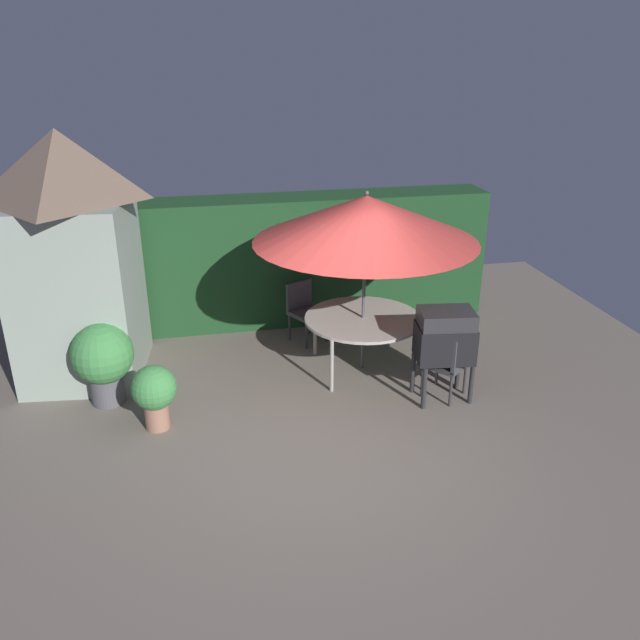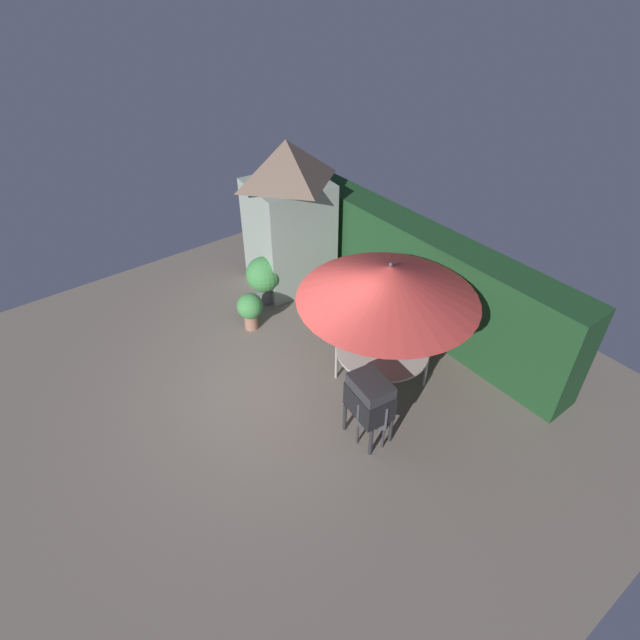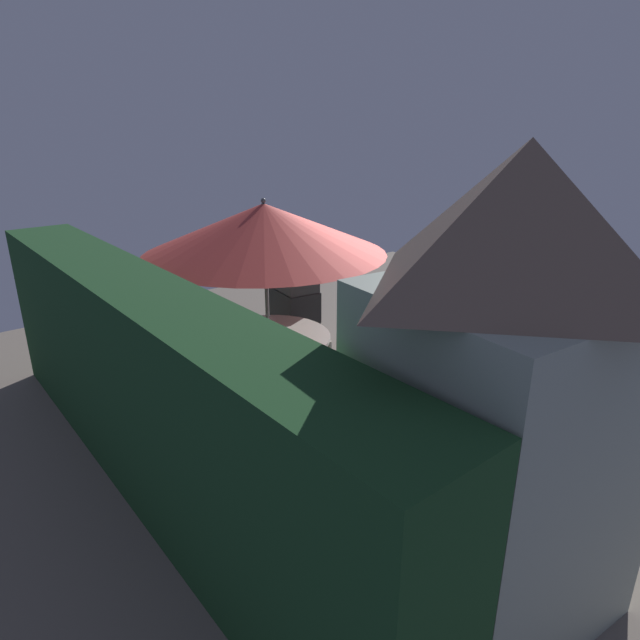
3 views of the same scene
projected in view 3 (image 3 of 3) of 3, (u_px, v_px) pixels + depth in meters
The scene contains 10 objects.
ground_plane at pixel (405, 381), 7.44m from camera, with size 11.00×11.00×0.00m, color #6B6056.
hedge_backdrop at pixel (151, 390), 5.01m from camera, with size 6.81×0.76×2.02m.
garden_shed at pixel (500, 396), 3.55m from camera, with size 1.71×1.83×3.25m.
patio_table at pixel (268, 339), 6.95m from camera, with size 1.59×1.59×0.76m.
patio_umbrella at pixel (264, 229), 6.46m from camera, with size 2.92×2.92×2.49m.
bbq_grill at pixel (295, 300), 8.06m from camera, with size 0.76×0.59×1.20m.
chair_near_shed at pixel (291, 318), 8.26m from camera, with size 0.65×0.65×0.90m.
chair_far_side at pixel (216, 397), 5.92m from camera, with size 0.63×0.63×0.90m.
potted_plant_by_shed at pixel (500, 417), 5.62m from camera, with size 0.53×0.53×0.80m.
potted_plant_by_grill at pixel (515, 459), 4.68m from camera, with size 0.76×0.76×1.06m.
Camera 3 is at (-4.46, 5.13, 3.35)m, focal length 30.73 mm.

